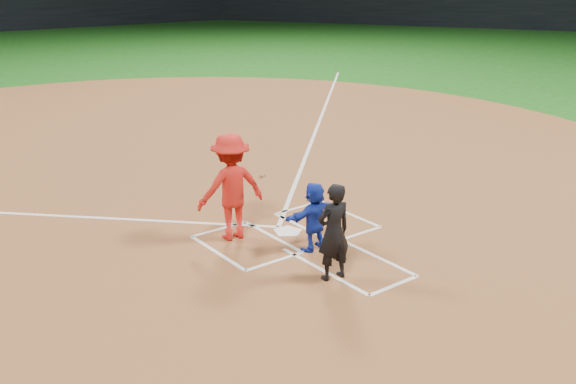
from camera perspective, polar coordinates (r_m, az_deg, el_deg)
ground at (r=12.38m, az=-0.02°, el=-3.61°), size 120.00×120.00×0.00m
home_plate_dirt at (r=17.26m, az=-12.22°, el=2.64°), size 28.00×28.00×0.01m
stadium_wall_right at (r=59.14m, az=19.20°, el=15.10°), size 31.04×52.56×3.20m
home_plate at (r=12.37m, az=-0.02°, el=-3.53°), size 0.60×0.60×0.02m
catcher at (r=11.42m, az=2.33°, el=-2.17°), size 1.20×0.50×1.26m
umpire at (r=10.28m, az=4.08°, el=-3.58°), size 0.64×0.46×1.63m
chalk_markings at (r=16.64m, az=-11.15°, el=2.12°), size 28.35×17.32×0.01m
batter_at_plate at (r=11.82m, az=-5.07°, el=0.44°), size 1.59×0.96×2.00m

